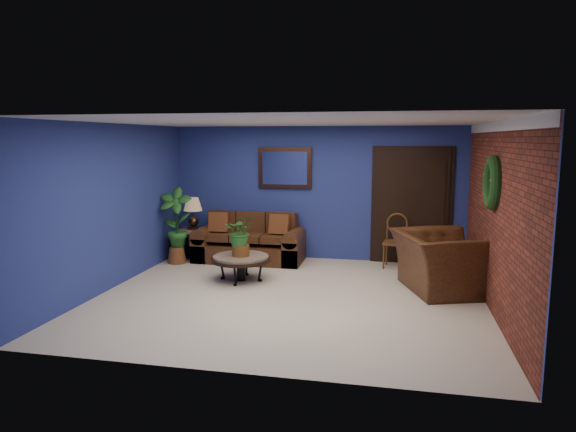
% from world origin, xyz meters
% --- Properties ---
extents(floor, '(5.50, 5.50, 0.00)m').
position_xyz_m(floor, '(0.00, 0.00, 0.00)').
color(floor, beige).
rests_on(floor, ground).
extents(wall_back, '(5.50, 0.04, 2.50)m').
position_xyz_m(wall_back, '(0.00, 2.50, 1.25)').
color(wall_back, navy).
rests_on(wall_back, ground).
extents(wall_left, '(0.04, 5.00, 2.50)m').
position_xyz_m(wall_left, '(-2.75, 0.00, 1.25)').
color(wall_left, navy).
rests_on(wall_left, ground).
extents(wall_right_brick, '(0.04, 5.00, 2.50)m').
position_xyz_m(wall_right_brick, '(2.75, 0.00, 1.25)').
color(wall_right_brick, maroon).
rests_on(wall_right_brick, ground).
extents(ceiling, '(5.50, 5.00, 0.02)m').
position_xyz_m(ceiling, '(0.00, 0.00, 2.50)').
color(ceiling, white).
rests_on(ceiling, wall_back).
extents(crown_molding, '(0.03, 5.00, 0.14)m').
position_xyz_m(crown_molding, '(2.72, 0.00, 2.43)').
color(crown_molding, white).
rests_on(crown_molding, wall_right_brick).
extents(wall_mirror, '(1.02, 0.06, 0.77)m').
position_xyz_m(wall_mirror, '(-0.60, 2.46, 1.72)').
color(wall_mirror, '#442718').
rests_on(wall_mirror, wall_back).
extents(closet_door, '(1.44, 0.06, 2.18)m').
position_xyz_m(closet_door, '(1.75, 2.47, 1.05)').
color(closet_door, black).
rests_on(closet_door, wall_back).
extents(wreath, '(0.16, 0.72, 0.72)m').
position_xyz_m(wreath, '(2.69, 0.05, 1.70)').
color(wreath, black).
rests_on(wreath, wall_right_brick).
extents(sofa, '(2.00, 0.86, 0.90)m').
position_xyz_m(sofa, '(-1.19, 2.08, 0.30)').
color(sofa, '#4C2E15').
rests_on(sofa, ground).
extents(coffee_table, '(0.95, 0.95, 0.41)m').
position_xyz_m(coffee_table, '(-0.95, 0.70, 0.35)').
color(coffee_table, '#4C4843').
rests_on(coffee_table, ground).
extents(end_table, '(0.61, 0.61, 0.55)m').
position_xyz_m(end_table, '(-2.30, 2.05, 0.42)').
color(end_table, '#4C4843').
rests_on(end_table, ground).
extents(table_lamp, '(0.35, 0.35, 0.59)m').
position_xyz_m(table_lamp, '(-2.30, 2.05, 0.93)').
color(table_lamp, '#442718').
rests_on(table_lamp, end_table).
extents(side_chair, '(0.45, 0.45, 0.96)m').
position_xyz_m(side_chair, '(1.49, 2.12, 0.54)').
color(side_chair, '#513217').
rests_on(side_chair, ground).
extents(armchair, '(1.55, 1.66, 0.88)m').
position_xyz_m(armchair, '(2.15, 0.76, 0.44)').
color(armchair, '#4C2E15').
rests_on(armchair, ground).
extents(coffee_plant, '(0.57, 0.52, 0.67)m').
position_xyz_m(coffee_plant, '(-0.95, 0.70, 0.77)').
color(coffee_plant, brown).
rests_on(coffee_plant, coffee_table).
extents(floor_plant, '(0.39, 0.34, 0.76)m').
position_xyz_m(floor_plant, '(2.35, 0.73, 0.39)').
color(floor_plant, brown).
rests_on(floor_plant, ground).
extents(tall_plant, '(0.64, 0.46, 1.40)m').
position_xyz_m(tall_plant, '(-2.45, 1.59, 0.75)').
color(tall_plant, brown).
rests_on(tall_plant, ground).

